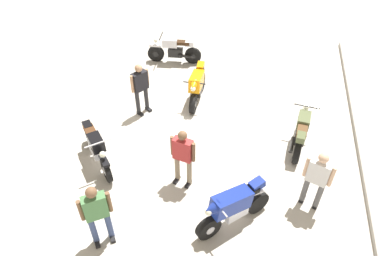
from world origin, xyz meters
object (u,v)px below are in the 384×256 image
(motorcycle_silver_cruiser, at_px, (174,50))
(person_in_black_shirt, at_px, (140,86))
(motorcycle_olive_vintage, at_px, (301,132))
(motorcycle_orange_sportbike, at_px, (197,85))
(person_in_green_shirt, at_px, (97,212))
(person_in_white_shirt, at_px, (317,177))
(motorcycle_black_cruiser, at_px, (96,147))
(person_in_red_shirt, at_px, (183,155))
(motorcycle_blue_sportbike, at_px, (234,206))

(motorcycle_silver_cruiser, distance_m, person_in_black_shirt, 3.36)
(person_in_black_shirt, bearing_deg, motorcycle_silver_cruiser, 121.07)
(motorcycle_olive_vintage, relative_size, person_in_black_shirt, 1.14)
(motorcycle_olive_vintage, xyz_separation_m, motorcycle_orange_sportbike, (-1.49, -3.33, 0.11))
(person_in_green_shirt, height_order, person_in_white_shirt, person_in_green_shirt)
(motorcycle_black_cruiser, relative_size, person_in_black_shirt, 0.94)
(person_in_black_shirt, bearing_deg, motorcycle_olive_vintage, 27.72)
(motorcycle_black_cruiser, height_order, motorcycle_orange_sportbike, motorcycle_orange_sportbike)
(person_in_white_shirt, height_order, person_in_black_shirt, person_in_black_shirt)
(person_in_black_shirt, relative_size, person_in_red_shirt, 1.02)
(motorcycle_olive_vintage, distance_m, motorcycle_orange_sportbike, 3.65)
(person_in_red_shirt, bearing_deg, person_in_black_shirt, -130.78)
(motorcycle_orange_sportbike, relative_size, person_in_green_shirt, 1.15)
(motorcycle_black_cruiser, height_order, motorcycle_blue_sportbike, motorcycle_blue_sportbike)
(person_in_green_shirt, bearing_deg, motorcycle_orange_sportbike, 135.89)
(motorcycle_silver_cruiser, bearing_deg, person_in_black_shirt, 81.08)
(motorcycle_olive_vintage, distance_m, person_in_white_shirt, 2.16)
(motorcycle_black_cruiser, height_order, person_in_green_shirt, person_in_green_shirt)
(motorcycle_blue_sportbike, distance_m, person_in_red_shirt, 1.72)
(motorcycle_orange_sportbike, relative_size, person_in_black_shirt, 1.14)
(motorcycle_black_cruiser, bearing_deg, person_in_black_shirt, 127.32)
(motorcycle_black_cruiser, relative_size, motorcycle_olive_vintage, 0.82)
(motorcycle_orange_sportbike, distance_m, person_in_black_shirt, 1.90)
(person_in_black_shirt, distance_m, person_in_red_shirt, 3.25)
(motorcycle_blue_sportbike, bearing_deg, person_in_black_shirt, -91.54)
(motorcycle_blue_sportbike, distance_m, motorcycle_olive_vintage, 3.36)
(motorcycle_black_cruiser, height_order, person_in_black_shirt, person_in_black_shirt)
(motorcycle_black_cruiser, distance_m, person_in_white_shirt, 5.56)
(motorcycle_silver_cruiser, relative_size, person_in_red_shirt, 1.23)
(motorcycle_olive_vintage, xyz_separation_m, person_in_black_shirt, (-0.45, -4.86, 0.50))
(person_in_white_shirt, xyz_separation_m, person_in_red_shirt, (0.01, -3.12, -0.00))
(motorcycle_black_cruiser, distance_m, person_in_red_shirt, 2.47)
(person_in_white_shirt, bearing_deg, motorcycle_orange_sportbike, 64.40)
(motorcycle_olive_vintage, height_order, person_in_white_shirt, person_in_white_shirt)
(person_in_green_shirt, xyz_separation_m, person_in_red_shirt, (-2.03, 1.28, -0.01))
(person_in_green_shirt, relative_size, person_in_black_shirt, 0.99)
(motorcycle_olive_vintage, height_order, motorcycle_orange_sportbike, motorcycle_orange_sportbike)
(person_in_white_shirt, bearing_deg, motorcycle_silver_cruiser, 59.84)
(motorcycle_orange_sportbike, distance_m, person_in_white_shirt, 5.09)
(motorcycle_orange_sportbike, bearing_deg, person_in_black_shirt, -58.19)
(motorcycle_orange_sportbike, bearing_deg, person_in_green_shirt, -10.40)
(motorcycle_blue_sportbike, xyz_separation_m, person_in_red_shirt, (-0.93, -1.40, 0.37))
(motorcycle_olive_vintage, relative_size, motorcycle_orange_sportbike, 1.00)
(motorcycle_olive_vintage, bearing_deg, person_in_black_shirt, 90.48)
(motorcycle_orange_sportbike, bearing_deg, person_in_red_shirt, 5.26)
(person_in_white_shirt, distance_m, person_in_red_shirt, 3.12)
(motorcycle_silver_cruiser, xyz_separation_m, person_in_red_shirt, (5.88, 1.90, 0.45))
(person_in_black_shirt, bearing_deg, person_in_white_shirt, 6.71)
(motorcycle_orange_sportbike, bearing_deg, motorcycle_black_cruiser, -31.79)
(motorcycle_silver_cruiser, bearing_deg, motorcycle_olive_vintage, 134.53)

